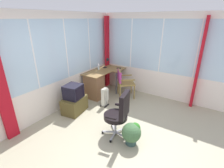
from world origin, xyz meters
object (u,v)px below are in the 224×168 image
desk (95,84)px  wooden_armchair (123,80)px  spray_bottle (99,66)px  tv_on_stand (74,100)px  desk_lamp (108,61)px  office_chair (119,112)px  potted_plant (132,133)px  space_heater (105,97)px  tv_remote (119,68)px

desk → wooden_armchair: 0.87m
desk → spray_bottle: bearing=21.6°
tv_on_stand → desk_lamp: bearing=5.2°
office_chair → potted_plant: (-0.09, -0.34, -0.30)m
space_heater → potted_plant: 1.66m
tv_remote → desk_lamp: bearing=76.1°
potted_plant → wooden_armchair: bearing=34.7°
spray_bottle → potted_plant: bearing=-129.0°
desk_lamp → space_heater: desk_lamp is taller
desk_lamp → office_chair: size_ratio=0.32×
spray_bottle → tv_on_stand: bearing=-169.4°
desk_lamp → spray_bottle: size_ratio=1.51×
desk_lamp → space_heater: (-1.08, -0.65, -0.71)m
office_chair → tv_on_stand: office_chair is taller
tv_on_stand → wooden_armchair: bearing=-22.4°
spray_bottle → wooden_armchair: spray_bottle is taller
spray_bottle → desk: bearing=-158.4°
wooden_armchair → tv_on_stand: 1.63m
space_heater → tv_on_stand: bearing=146.1°
tv_on_stand → desk: bearing=5.8°
space_heater → tv_remote: bearing=12.1°
desk_lamp → wooden_armchair: (-0.31, -0.78, -0.41)m
tv_remote → tv_on_stand: bearing=145.9°
tv_on_stand → potted_plant: bearing=-98.1°
office_chair → space_heater: size_ratio=1.88×
spray_bottle → space_heater: size_ratio=0.40×
tv_remote → tv_on_stand: (-1.89, 0.23, -0.45)m
tv_remote → wooden_armchair: bearing=-163.7°
desk → potted_plant: desk is taller
tv_on_stand → space_heater: tv_on_stand is taller
desk_lamp → wooden_armchair: size_ratio=0.37×
desk_lamp → space_heater: 1.45m
desk → space_heater: size_ratio=2.63×
spray_bottle → wooden_armchair: (0.06, -0.88, -0.31)m
desk → tv_on_stand: 1.02m
tv_remote → space_heater: size_ratio=0.28×
desk_lamp → office_chair: 2.60m
desk → wooden_armchair: wooden_armchair is taller
space_heater → potted_plant: size_ratio=1.17×
desk → potted_plant: bearing=-123.5°
wooden_armchair → office_chair: 1.87m
desk → tv_on_stand: desk is taller
spray_bottle → potted_plant: spray_bottle is taller
spray_bottle → office_chair: size_ratio=0.21×
tv_on_stand → potted_plant: (-0.26, -1.82, -0.08)m
desk → space_heater: 0.67m
wooden_armchair → office_chair: office_chair is taller
desk_lamp → space_heater: bearing=-149.2°
desk → desk_lamp: (0.79, 0.06, 0.56)m
desk_lamp → tv_remote: 0.45m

